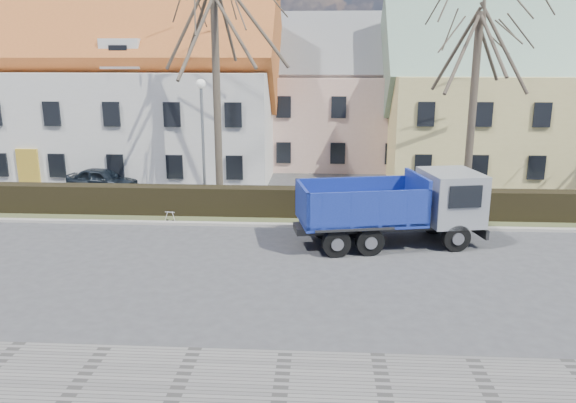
# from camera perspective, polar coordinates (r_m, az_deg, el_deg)

# --- Properties ---
(ground) EXTENTS (120.00, 120.00, 0.00)m
(ground) POSITION_cam_1_polar(r_m,az_deg,el_deg) (19.82, -5.57, -6.32)
(ground) COLOR #3F3F42
(curb_far) EXTENTS (80.00, 0.30, 0.12)m
(curb_far) POSITION_cam_1_polar(r_m,az_deg,el_deg) (24.12, -3.88, -2.34)
(curb_far) COLOR #A6A096
(curb_far) RESTS_ON ground
(grass_strip) EXTENTS (80.00, 3.00, 0.10)m
(grass_strip) POSITION_cam_1_polar(r_m,az_deg,el_deg) (25.64, -3.42, -1.33)
(grass_strip) COLOR #464F2C
(grass_strip) RESTS_ON ground
(hedge) EXTENTS (60.00, 0.90, 1.30)m
(hedge) POSITION_cam_1_polar(r_m,az_deg,el_deg) (25.30, -3.50, -0.15)
(hedge) COLOR black
(hedge) RESTS_ON ground
(building_white) EXTENTS (26.80, 10.80, 9.50)m
(building_white) POSITION_cam_1_polar(r_m,az_deg,el_deg) (37.93, -21.86, 9.99)
(building_white) COLOR silver
(building_white) RESTS_ON ground
(building_pink) EXTENTS (10.80, 8.80, 8.00)m
(building_pink) POSITION_cam_1_polar(r_m,az_deg,el_deg) (38.43, 5.01, 9.87)
(building_pink) COLOR #D5A896
(building_pink) RESTS_ON ground
(building_yellow) EXTENTS (18.80, 10.80, 8.50)m
(building_yellow) POSITION_cam_1_polar(r_m,az_deg,el_deg) (37.70, 23.92, 9.01)
(building_yellow) COLOR #D9C777
(building_yellow) RESTS_ON ground
(tree_1) EXTENTS (9.20, 9.20, 12.65)m
(tree_1) POSITION_cam_1_polar(r_m,az_deg,el_deg) (27.28, -7.32, 12.88)
(tree_1) COLOR #453B30
(tree_1) RESTS_ON ground
(tree_2) EXTENTS (8.00, 8.00, 11.00)m
(tree_2) POSITION_cam_1_polar(r_m,az_deg,el_deg) (27.73, 18.37, 10.60)
(tree_2) COLOR #453B30
(tree_2) RESTS_ON ground
(dump_truck) EXTENTS (7.63, 4.08, 2.89)m
(dump_truck) POSITION_cam_1_polar(r_m,az_deg,el_deg) (21.59, 9.70, -0.69)
(dump_truck) COLOR navy
(dump_truck) RESTS_ON ground
(streetlight) EXTENTS (0.48, 0.48, 6.15)m
(streetlight) POSITION_cam_1_polar(r_m,az_deg,el_deg) (26.18, -8.61, 5.63)
(streetlight) COLOR gray
(streetlight) RESTS_ON ground
(cart_frame) EXTENTS (0.66, 0.44, 0.57)m
(cart_frame) POSITION_cam_1_polar(r_m,az_deg,el_deg) (25.02, -12.28, -1.49)
(cart_frame) COLOR silver
(cart_frame) RESTS_ON ground
(parked_car_a) EXTENTS (4.09, 2.33, 1.31)m
(parked_car_a) POSITION_cam_1_polar(r_m,az_deg,el_deg) (31.61, -18.34, 2.09)
(parked_car_a) COLOR black
(parked_car_a) RESTS_ON ground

